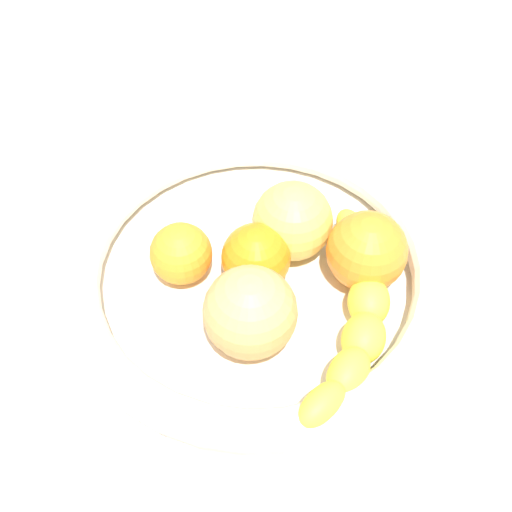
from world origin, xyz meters
The scene contains 8 objects.
kitchen_counter centered at (0.00, 0.00, 1.50)cm, with size 120.00×120.00×3.00cm, color #B3A197.
fruit_bowl centered at (0.00, 0.00, 5.57)cm, with size 31.63×31.63×4.98cm.
banana_draped_left centered at (9.06, 2.24, 7.22)cm, with size 13.25×17.39×3.66cm.
orange_front centered at (5.74, 6.82, 8.20)cm, with size 6.59×6.59×6.59cm, color orange.
orange_mid_left centered at (-4.52, -4.16, 7.48)cm, with size 5.15×5.15×5.15cm, color orange.
orange_mid_right centered at (-0.23, -0.04, 7.73)cm, with size 5.65×5.65×5.65cm, color orange.
peach_blush centered at (4.06, -4.21, 8.47)cm, with size 7.14×7.14×7.14cm, color #F4AA5D.
apple_yellow centered at (-0.54, 4.56, 8.29)cm, with size 6.77×6.77×6.77cm, color #E2BD55.
Camera 1 is at (24.67, -22.08, 48.84)cm, focal length 46.00 mm.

